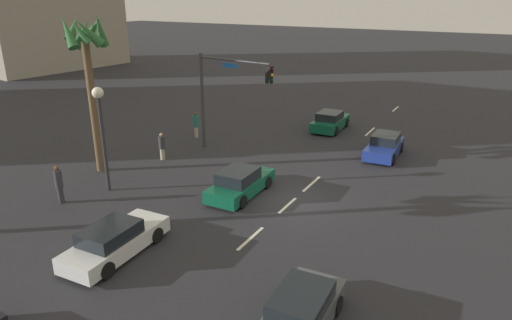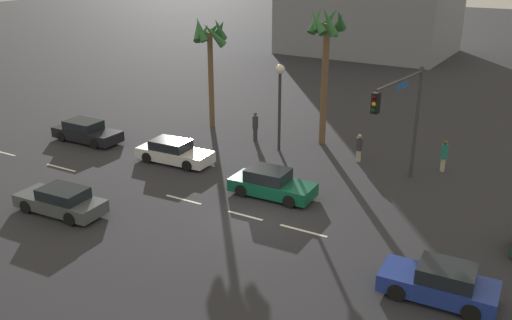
{
  "view_description": "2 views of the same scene",
  "coord_description": "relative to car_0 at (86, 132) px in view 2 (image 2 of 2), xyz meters",
  "views": [
    {
      "loc": [
        -18.69,
        -8.29,
        9.59
      ],
      "look_at": [
        -0.85,
        1.59,
        2.11
      ],
      "focal_mm": 32.24,
      "sensor_mm": 36.0,
      "label": 1
    },
    {
      "loc": [
        11.3,
        -19.87,
        11.64
      ],
      "look_at": [
        -0.72,
        1.22,
        2.37
      ],
      "focal_mm": 38.73,
      "sensor_mm": 36.0,
      "label": 2
    }
  ],
  "objects": [
    {
      "name": "ground_plane",
      "position": [
        15.04,
        -4.18,
        -0.63
      ],
      "size": [
        220.0,
        220.0,
        0.0
      ],
      "primitive_type": "plane",
      "color": "#28282D"
    },
    {
      "name": "lane_stripe_0",
      "position": [
        -2.96,
        -4.18,
        -0.62
      ],
      "size": [
        2.42,
        0.14,
        0.01
      ],
      "primitive_type": "cube",
      "color": "silver",
      "rests_on": "ground_plane"
    },
    {
      "name": "lane_stripe_1",
      "position": [
        2.2,
        -4.18,
        -0.62
      ],
      "size": [
        2.28,
        0.14,
        0.01
      ],
      "primitive_type": "cube",
      "color": "silver",
      "rests_on": "ground_plane"
    },
    {
      "name": "lane_stripe_2",
      "position": [
        10.85,
        -4.18,
        -0.62
      ],
      "size": [
        2.13,
        0.14,
        0.01
      ],
      "primitive_type": "cube",
      "color": "silver",
      "rests_on": "ground_plane"
    },
    {
      "name": "lane_stripe_3",
      "position": [
        14.43,
        -4.18,
        -0.62
      ],
      "size": [
        1.86,
        0.14,
        0.01
      ],
      "primitive_type": "cube",
      "color": "silver",
      "rests_on": "ground_plane"
    },
    {
      "name": "lane_stripe_4",
      "position": [
        17.42,
        -4.18,
        -0.62
      ],
      "size": [
        2.29,
        0.14,
        0.01
      ],
      "primitive_type": "cube",
      "color": "silver",
      "rests_on": "ground_plane"
    },
    {
      "name": "car_0",
      "position": [
        0.0,
        0.0,
        0.0
      ],
      "size": [
        4.69,
        1.91,
        1.35
      ],
      "color": "black",
      "rests_on": "ground_plane"
    },
    {
      "name": "car_1",
      "position": [
        7.26,
        -0.23,
        -0.01
      ],
      "size": [
        4.58,
        1.97,
        1.32
      ],
      "color": "silver",
      "rests_on": "ground_plane"
    },
    {
      "name": "car_2",
      "position": [
        14.4,
        -1.56,
        0.01
      ],
      "size": [
        4.33,
        1.94,
        1.39
      ],
      "color": "#0F5138",
      "rests_on": "ground_plane"
    },
    {
      "name": "car_3",
      "position": [
        23.75,
        -6.37,
        0.0
      ],
      "size": [
        4.08,
        1.95,
        1.36
      ],
      "color": "navy",
      "rests_on": "ground_plane"
    },
    {
      "name": "car_4",
      "position": [
        6.72,
        -8.16,
        -0.03
      ],
      "size": [
        4.55,
        1.96,
        1.27
      ],
      "color": "#474C51",
      "rests_on": "ground_plane"
    },
    {
      "name": "traffic_signal",
      "position": [
        19.6,
        2.57,
        3.53
      ],
      "size": [
        0.97,
        5.51,
        6.07
      ],
      "color": "#38383D",
      "rests_on": "ground_plane"
    },
    {
      "name": "streetlamp",
      "position": [
        11.62,
        4.63,
        3.19
      ],
      "size": [
        0.56,
        0.56,
        5.35
      ],
      "color": "#2D2D33",
      "rests_on": "ground_plane"
    },
    {
      "name": "pedestrian_0",
      "position": [
        16.57,
        5.21,
        0.25
      ],
      "size": [
        0.49,
        0.49,
        1.67
      ],
      "color": "#B2A58C",
      "rests_on": "ground_plane"
    },
    {
      "name": "pedestrian_1",
      "position": [
        9.43,
        5.52,
        0.38
      ],
      "size": [
        0.51,
        0.51,
        1.91
      ],
      "color": "#333338",
      "rests_on": "ground_plane"
    },
    {
      "name": "pedestrian_2",
      "position": [
        21.2,
        6.05,
        0.35
      ],
      "size": [
        0.47,
        0.47,
        1.83
      ],
      "color": "#B2A58C",
      "rests_on": "ground_plane"
    },
    {
      "name": "palm_tree_0",
      "position": [
        5.28,
        6.71,
        5.31
      ],
      "size": [
        2.79,
        2.73,
        7.62
      ],
      "color": "brown",
      "rests_on": "ground_plane"
    },
    {
      "name": "palm_tree_1",
      "position": [
        13.43,
        7.1,
        5.99
      ],
      "size": [
        2.39,
        2.54,
        8.64
      ],
      "color": "brown",
      "rests_on": "ground_plane"
    }
  ]
}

